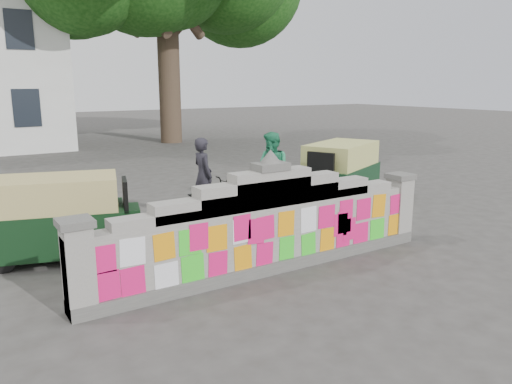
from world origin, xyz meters
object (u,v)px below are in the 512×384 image
Objects in this scene: cyclist_bike at (204,202)px; rickshaw_right at (340,172)px; pedestrian at (273,170)px; rickshaw_left at (61,216)px; cyclist_rider at (203,187)px.

cyclist_bike is 3.92m from rickshaw_right.
pedestrian is (2.11, 0.42, 0.45)m from cyclist_bike.
rickshaw_left reaches higher than cyclist_bike.
pedestrian reaches higher than rickshaw_right.
rickshaw_right reaches higher than cyclist_bike.
cyclist_rider is at bearing 27.36° from rickshaw_left.
rickshaw_right reaches higher than rickshaw_left.
cyclist_rider is 2.16m from pedestrian.
cyclist_rider is (0.00, 0.00, 0.34)m from cyclist_bike.
rickshaw_left is (-3.08, -0.61, -0.07)m from cyclist_rider.
cyclist_rider is 0.58× the size of rickshaw_right.
rickshaw_right is at bearing 20.87° from rickshaw_left.
rickshaw_right is (6.98, 0.58, 0.04)m from rickshaw_left.
rickshaw_left is at bearing -20.01° from rickshaw_right.
pedestrian is 5.29m from rickshaw_left.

